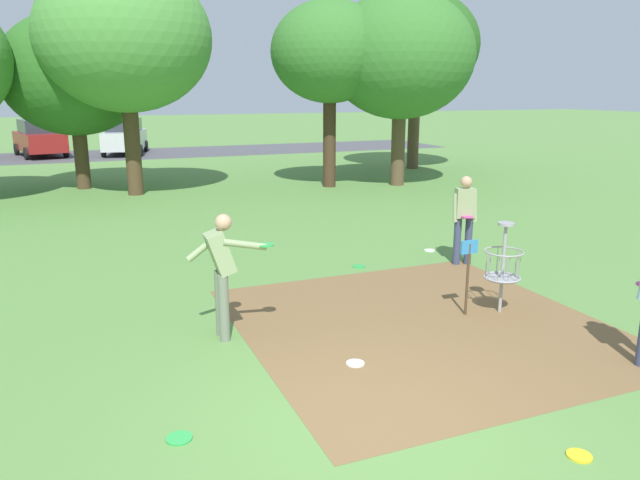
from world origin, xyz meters
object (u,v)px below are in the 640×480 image
object	(u,v)px
player_waiting_left	(222,268)
tree_mid_center	(74,75)
tree_mid_left	(125,38)
frisbee_mid_grass	(179,438)
tree_near_right	(417,46)
frisbee_scattered_a	(430,250)
frisbee_by_tee	(355,363)
frisbee_far_left	(359,266)
parked_car_center_left	(39,138)
tree_near_left	(330,53)
disc_golf_basket	(499,264)
parked_car_center_right	(125,136)
tree_far_right	(401,56)
player_foreground_watching	(464,215)
frisbee_far_right	(579,456)

from	to	relation	value
player_waiting_left	tree_mid_center	xyz separation A→B (m)	(-1.42, 14.41, 2.78)
tree_mid_left	player_waiting_left	bearing A→B (deg)	-90.41
frisbee_mid_grass	tree_near_right	world-z (taller)	tree_near_right
frisbee_scattered_a	tree_mid_left	xyz separation A→B (m)	(-4.96, 9.61, 4.79)
frisbee_by_tee	frisbee_far_left	bearing A→B (deg)	63.53
frisbee_by_tee	player_waiting_left	bearing A→B (deg)	132.19
parked_car_center_left	frisbee_scattered_a	bearing A→B (deg)	-70.64
tree_near_left	tree_mid_left	size ratio (longest dim) A/B	0.88
disc_golf_basket	frisbee_far_left	distance (m)	3.17
parked_car_center_right	frisbee_by_tee	bearing A→B (deg)	-89.20
frisbee_by_tee	tree_far_right	bearing A→B (deg)	58.62
frisbee_far_left	frisbee_scattered_a	size ratio (longest dim) A/B	1.05
parked_car_center_left	tree_far_right	bearing A→B (deg)	-51.61
player_foreground_watching	tree_near_right	bearing A→B (deg)	62.91
frisbee_far_right	parked_car_center_right	size ratio (longest dim) A/B	0.05
player_waiting_left	tree_near_right	bearing A→B (deg)	51.57
disc_golf_basket	tree_near_left	bearing A→B (deg)	78.53
player_foreground_watching	frisbee_by_tee	world-z (taller)	player_foreground_watching
player_waiting_left	tree_mid_center	world-z (taller)	tree_mid_center
tree_far_right	player_waiting_left	bearing A→B (deg)	-128.85
frisbee_far_left	player_waiting_left	bearing A→B (deg)	-143.56
frisbee_far_right	parked_car_center_left	xyz separation A→B (m)	(-5.54, 30.18, 0.91)
player_foreground_watching	frisbee_far_left	size ratio (longest dim) A/B	7.16
tree_mid_left	tree_far_right	world-z (taller)	tree_mid_left
frisbee_far_right	player_waiting_left	bearing A→B (deg)	120.95
tree_far_right	tree_mid_center	bearing A→B (deg)	161.82
player_waiting_left	frisbee_far_left	xyz separation A→B (m)	(3.16, 2.33, -0.98)
frisbee_by_tee	frisbee_scattered_a	world-z (taller)	same
player_waiting_left	parked_car_center_right	world-z (taller)	parked_car_center_right
frisbee_far_right	tree_far_right	size ratio (longest dim) A/B	0.04
frisbee_far_right	disc_golf_basket	bearing A→B (deg)	63.30
frisbee_far_left	tree_near_left	xyz separation A→B (m)	(3.35, 9.27, 4.46)
disc_golf_basket	frisbee_far_left	bearing A→B (deg)	106.45
frisbee_by_tee	tree_near_left	size ratio (longest dim) A/B	0.04
tree_near_right	tree_mid_left	distance (m)	11.96
player_waiting_left	frisbee_far_left	size ratio (longest dim) A/B	7.16
tree_near_left	tree_near_right	xyz separation A→B (m)	(5.29, 3.27, 0.56)
frisbee_by_tee	parked_car_center_left	xyz separation A→B (m)	(-4.47, 27.67, 0.91)
frisbee_by_tee	tree_near_left	bearing A→B (deg)	68.15
player_foreground_watching	tree_near_left	bearing A→B (deg)	81.78
frisbee_far_right	tree_near_left	size ratio (longest dim) A/B	0.04
frisbee_mid_grass	tree_near_left	distance (m)	16.37
frisbee_scattered_a	tree_mid_center	bearing A→B (deg)	119.21
tree_mid_left	tree_far_right	size ratio (longest dim) A/B	1.08
frisbee_by_tee	tree_far_right	xyz separation A→B (m)	(7.59, 12.45, 4.38)
player_foreground_watching	tree_mid_left	size ratio (longest dim) A/B	0.24
tree_far_right	tree_near_left	bearing A→B (deg)	166.39
disc_golf_basket	tree_near_right	distance (m)	17.85
parked_car_center_right	tree_far_right	bearing A→B (deg)	-61.58
disc_golf_basket	tree_mid_left	xyz separation A→B (m)	(-3.94, 13.07, 4.04)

